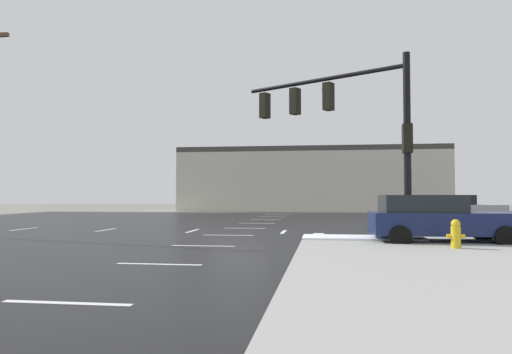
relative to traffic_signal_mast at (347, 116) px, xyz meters
The scene contains 9 objects.
ground_plane 7.52m from the traffic_signal_mast, 136.34° to the left, with size 120.00×120.00×0.00m, color slate.
road_asphalt 7.51m from the traffic_signal_mast, 136.34° to the left, with size 44.00×44.00×0.02m, color black.
snow_strip_curbside 4.10m from the traffic_signal_mast, 29.99° to the left, with size 4.00×1.60×0.06m, color white.
lane_markings 6.08m from the traffic_signal_mast, 138.48° to the left, with size 36.15×36.15×0.01m.
traffic_signal_mast is the anchor object (origin of this frame).
fire_hydrant 5.23m from the traffic_signal_mast, 40.51° to the right, with size 0.48×0.26×0.79m.
strip_building_background 33.19m from the traffic_signal_mast, 93.63° to the left, with size 25.90×8.00×6.25m.
sedan_silver 14.71m from the traffic_signal_mast, 61.69° to the left, with size 4.64×2.29×1.58m.
sedan_navy 4.40m from the traffic_signal_mast, ahead, with size 4.61×2.21×1.58m.
Camera 1 is at (3.74, -20.68, 1.61)m, focal length 34.01 mm.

